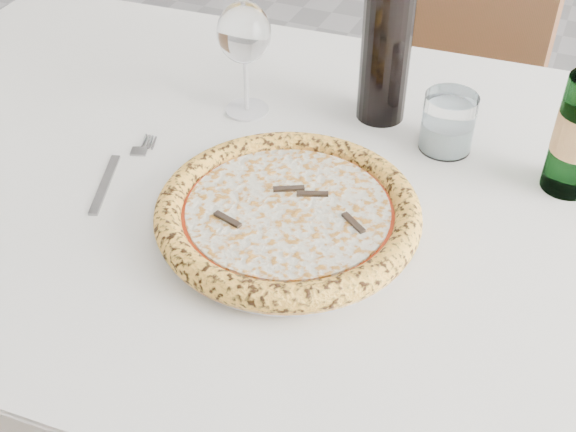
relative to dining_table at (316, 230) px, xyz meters
The scene contains 8 objects.
dining_table is the anchor object (origin of this frame).
chair_far 0.81m from the dining_table, 91.22° to the left, with size 0.53×0.53×0.93m.
plate 0.14m from the dining_table, 90.00° to the right, with size 0.30×0.30×0.02m.
pizza 0.15m from the dining_table, 90.01° to the right, with size 0.33×0.33×0.03m.
fork 0.29m from the dining_table, 161.38° to the right, with size 0.06×0.18×0.00m.
wine_glass 0.30m from the dining_table, 142.02° to the left, with size 0.08×0.08×0.18m.
tumbler 0.24m from the dining_table, 48.90° to the left, with size 0.08×0.08×0.08m.
wine_bottle 0.29m from the dining_table, 83.41° to the left, with size 0.07×0.07×0.30m.
Camera 1 is at (0.20, -0.87, 1.35)m, focal length 45.00 mm.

